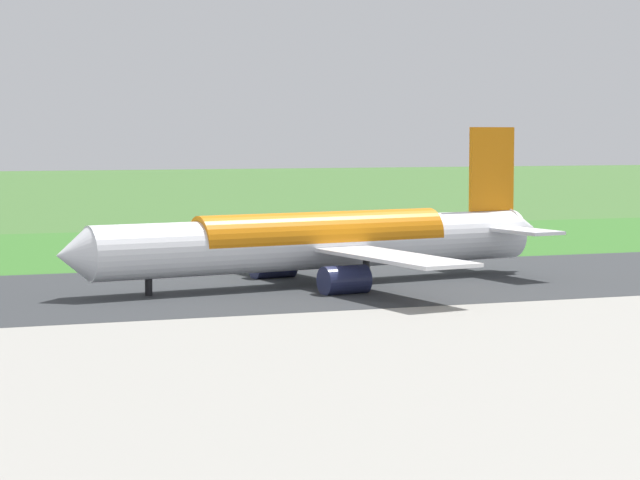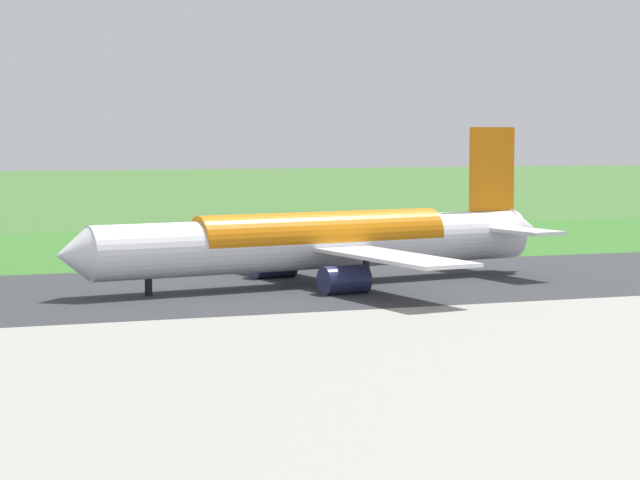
% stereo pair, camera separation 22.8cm
% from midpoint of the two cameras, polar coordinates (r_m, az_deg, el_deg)
% --- Properties ---
extents(ground_plane, '(800.00, 800.00, 0.00)m').
position_cam_midpoint_polar(ground_plane, '(123.71, -1.09, -2.11)').
color(ground_plane, '#3D662D').
extents(runway_asphalt, '(600.00, 36.64, 0.06)m').
position_cam_midpoint_polar(runway_asphalt, '(123.70, -1.09, -2.10)').
color(runway_asphalt, '#2D3033').
rests_on(runway_asphalt, ground).
extents(grass_verge_foreground, '(600.00, 80.00, 0.04)m').
position_cam_midpoint_polar(grass_verge_foreground, '(156.50, -5.06, -0.65)').
color(grass_verge_foreground, '#346B27').
rests_on(grass_verge_foreground, ground).
extents(airliner_main, '(54.00, 44.39, 15.88)m').
position_cam_midpoint_polar(airliner_main, '(124.28, 0.21, -0.06)').
color(airliner_main, white).
rests_on(airliner_main, ground).
extents(no_stopping_sign, '(0.60, 0.10, 2.48)m').
position_cam_midpoint_polar(no_stopping_sign, '(160.89, -4.55, 0.03)').
color(no_stopping_sign, slate).
rests_on(no_stopping_sign, ground).
extents(traffic_cone_orange, '(0.40, 0.40, 0.55)m').
position_cam_midpoint_polar(traffic_cone_orange, '(154.15, -6.43, -0.65)').
color(traffic_cone_orange, orange).
rests_on(traffic_cone_orange, ground).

